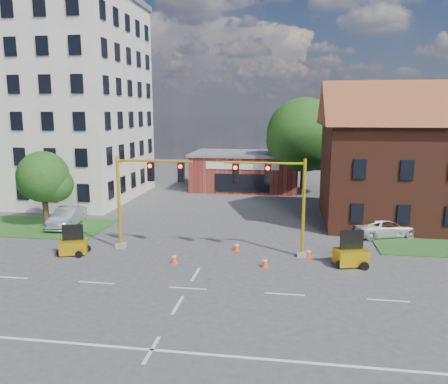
# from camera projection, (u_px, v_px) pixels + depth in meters

# --- Properties ---
(ground) EXTENTS (120.00, 120.00, 0.00)m
(ground) POSITION_uv_depth(u_px,v_px,m) (187.00, 288.00, 22.63)
(ground) COLOR #3D3E40
(ground) RESTS_ON ground
(lane_markings) EXTENTS (60.00, 36.00, 0.01)m
(lane_markings) POSITION_uv_depth(u_px,v_px,m) (172.00, 314.00, 19.71)
(lane_markings) COLOR silver
(lane_markings) RESTS_ON ground
(office_block) EXTENTS (18.40, 15.40, 20.60)m
(office_block) POSITION_uv_depth(u_px,v_px,m) (46.00, 99.00, 44.96)
(office_block) COLOR beige
(office_block) RESTS_ON ground
(brick_shop) EXTENTS (12.40, 8.40, 4.30)m
(brick_shop) POSITION_uv_depth(u_px,v_px,m) (246.00, 170.00, 51.38)
(brick_shop) COLOR maroon
(brick_shop) RESTS_ON ground
(tree_large) EXTENTS (8.36, 7.96, 10.52)m
(tree_large) POSITION_uv_depth(u_px,v_px,m) (307.00, 137.00, 46.79)
(tree_large) COLOR #382714
(tree_large) RESTS_ON ground
(tree_nw_front) EXTENTS (4.21, 4.01, 6.00)m
(tree_nw_front) POSITION_uv_depth(u_px,v_px,m) (46.00, 179.00, 34.23)
(tree_nw_front) COLOR #382714
(tree_nw_front) RESTS_ON ground
(signal_mast_west) EXTENTS (5.30, 0.60, 6.20)m
(signal_mast_west) POSITION_uv_depth(u_px,v_px,m) (142.00, 191.00, 28.38)
(signal_mast_west) COLOR gray
(signal_mast_west) RESTS_ON ground
(signal_mast_east) EXTENTS (5.30, 0.60, 6.20)m
(signal_mast_east) POSITION_uv_depth(u_px,v_px,m) (277.00, 195.00, 27.10)
(signal_mast_east) COLOR gray
(signal_mast_east) RESTS_ON ground
(trailer_west) EXTENTS (1.91, 1.58, 1.87)m
(trailer_west) POSITION_uv_depth(u_px,v_px,m) (74.00, 246.00, 27.87)
(trailer_west) COLOR gold
(trailer_west) RESTS_ON ground
(trailer_east) EXTENTS (2.09, 1.68, 2.07)m
(trailer_east) POSITION_uv_depth(u_px,v_px,m) (351.00, 255.00, 25.80)
(trailer_east) COLOR gold
(trailer_east) RESTS_ON ground
(cone_a) EXTENTS (0.40, 0.40, 0.70)m
(cone_a) POSITION_uv_depth(u_px,v_px,m) (174.00, 258.00, 26.29)
(cone_a) COLOR #F84A0D
(cone_a) RESTS_ON ground
(cone_b) EXTENTS (0.40, 0.40, 0.70)m
(cone_b) POSITION_uv_depth(u_px,v_px,m) (237.00, 246.00, 28.60)
(cone_b) COLOR #F84A0D
(cone_b) RESTS_ON ground
(cone_c) EXTENTS (0.40, 0.40, 0.70)m
(cone_c) POSITION_uv_depth(u_px,v_px,m) (265.00, 262.00, 25.62)
(cone_c) COLOR #F84A0D
(cone_c) RESTS_ON ground
(cone_d) EXTENTS (0.40, 0.40, 0.70)m
(cone_d) POSITION_uv_depth(u_px,v_px,m) (309.00, 252.00, 27.29)
(cone_d) COLOR #F84A0D
(cone_d) RESTS_ON ground
(pickup_white) EXTENTS (5.22, 3.57, 1.33)m
(pickup_white) POSITION_uv_depth(u_px,v_px,m) (386.00, 227.00, 31.95)
(pickup_white) COLOR white
(pickup_white) RESTS_ON ground
(sedan_silver_front) EXTENTS (2.11, 4.83, 1.54)m
(sedan_silver_front) POSITION_uv_depth(u_px,v_px,m) (67.00, 217.00, 34.54)
(sedan_silver_front) COLOR #999CA0
(sedan_silver_front) RESTS_ON ground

